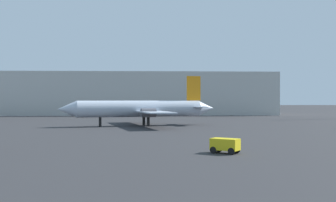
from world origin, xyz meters
TOP-DOWN VIEW (x-y plane):
  - airplane_far_left at (-2.77, 58.61)m, footprint 28.12×23.54m
  - baggage_cart at (5.18, 22.06)m, footprint 2.71×2.44m
  - terminal_building at (-6.37, 112.75)m, footprint 85.30×23.20m

SIDE VIEW (x-z plane):
  - baggage_cart at x=5.18m, z-range 0.11..1.41m
  - airplane_far_left at x=-2.77m, z-range -1.48..7.50m
  - terminal_building at x=-6.37m, z-range 0.00..12.64m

